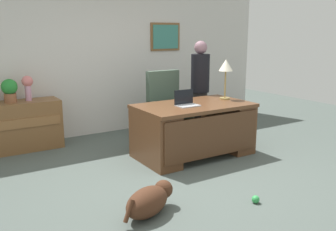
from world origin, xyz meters
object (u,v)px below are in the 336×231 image
desk (195,128)px  dog_toy_ball (256,199)px  armchair (168,110)px  dog_lying (149,200)px  credenza (7,128)px  desk_lamp (226,68)px  laptop (186,102)px  vase_with_flowers (28,85)px  person_standing (200,88)px  potted_plant (9,90)px

desk → dog_toy_ball: 1.74m
armchair → dog_lying: (-1.61, -2.23, -0.36)m
armchair → credenza: bearing=164.1°
dog_lying → desk_lamp: 2.78m
armchair → desk_lamp: size_ratio=1.88×
credenza → laptop: 2.78m
desk_lamp → laptop: bearing=-172.4°
credenza → desk: bearing=-35.4°
laptop → dog_toy_ball: size_ratio=3.71×
armchair → dog_lying: bearing=-125.7°
desk → vase_with_flowers: 2.67m
person_standing → desk_lamp: size_ratio=2.68×
laptop → vase_with_flowers: bearing=137.6°
credenza → vase_with_flowers: bearing=0.2°
person_standing → vase_with_flowers: person_standing is taller
desk → person_standing: 1.15m
person_standing → credenza: bearing=164.2°
desk → armchair: bearing=82.7°
desk_lamp → desk: bearing=-171.0°
dog_lying → vase_with_flowers: size_ratio=1.77×
armchair → dog_toy_ball: armchair is taller
desk → armchair: size_ratio=1.44×
potted_plant → person_standing: bearing=-16.3°
laptop → desk_lamp: desk_lamp is taller
dog_lying → potted_plant: 3.15m
armchair → desk_lamp: desk_lamp is taller
desk_lamp → credenza: bearing=152.5°
credenza → potted_plant: size_ratio=4.43×
desk_lamp → potted_plant: (-2.92, 1.56, -0.31)m
laptop → dog_toy_ball: 1.85m
credenza → dog_lying: credenza is taller
desk → desk_lamp: desk_lamp is taller
dog_lying → potted_plant: bearing=104.9°
armchair → potted_plant: armchair is taller
person_standing → laptop: person_standing is taller
credenza → potted_plant: bearing=1.0°
laptop → dog_toy_ball: bearing=-97.2°
laptop → potted_plant: bearing=141.5°
potted_plant → dog_toy_ball: bearing=-60.4°
armchair → laptop: armchair is taller
credenza → desk_lamp: size_ratio=2.55×
desk → laptop: bearing=-178.2°
desk → dog_toy_ball: bearing=-102.7°
laptop → dog_lying: bearing=-136.2°
vase_with_flowers → laptop: bearing=-42.4°
person_standing → laptop: size_ratio=5.24×
armchair → vase_with_flowers: size_ratio=3.01×
desk → potted_plant: (-2.26, 1.67, 0.55)m
desk → desk_lamp: (0.66, 0.10, 0.86)m
desk → credenza: size_ratio=1.07×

